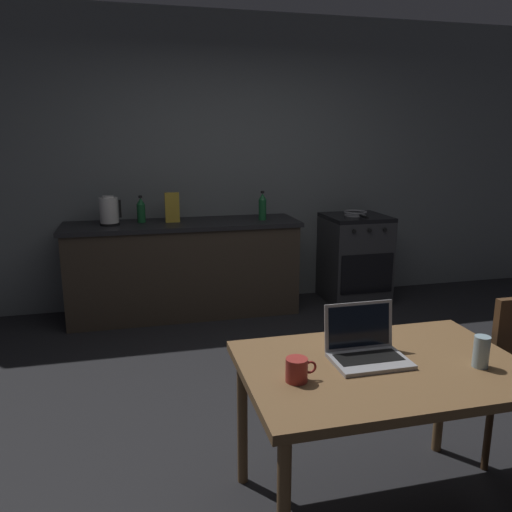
% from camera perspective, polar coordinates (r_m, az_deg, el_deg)
% --- Properties ---
extents(ground_plane, '(12.00, 12.00, 0.00)m').
position_cam_1_polar(ground_plane, '(3.25, 5.91, -17.35)').
color(ground_plane, black).
extents(back_wall, '(6.40, 0.10, 2.80)m').
position_cam_1_polar(back_wall, '(5.17, 0.44, 10.47)').
color(back_wall, slate).
rests_on(back_wall, ground_plane).
extents(kitchen_counter, '(2.16, 0.64, 0.88)m').
position_cam_1_polar(kitchen_counter, '(4.83, -8.12, -1.35)').
color(kitchen_counter, '#382D23').
rests_on(kitchen_counter, ground_plane).
extents(stove_oven, '(0.60, 0.62, 0.88)m').
position_cam_1_polar(stove_oven, '(5.28, 11.00, -0.23)').
color(stove_oven, '#2D2D30').
rests_on(stove_oven, ground_plane).
extents(dining_table, '(1.19, 0.80, 0.72)m').
position_cam_1_polar(dining_table, '(2.28, 14.01, -13.39)').
color(dining_table, brown).
rests_on(dining_table, ground_plane).
extents(laptop, '(0.32, 0.25, 0.23)m').
position_cam_1_polar(laptop, '(2.26, 12.29, -10.18)').
color(laptop, '#99999E').
rests_on(laptop, dining_table).
extents(electric_kettle, '(0.19, 0.17, 0.26)m').
position_cam_1_polar(electric_kettle, '(4.70, -16.20, 4.87)').
color(electric_kettle, black).
rests_on(electric_kettle, kitchen_counter).
extents(bottle, '(0.07, 0.07, 0.27)m').
position_cam_1_polar(bottle, '(4.80, 0.73, 5.61)').
color(bottle, '#19592D').
rests_on(bottle, kitchen_counter).
extents(frying_pan, '(0.23, 0.40, 0.05)m').
position_cam_1_polar(frying_pan, '(5.16, 11.15, 4.73)').
color(frying_pan, gray).
rests_on(frying_pan, stove_oven).
extents(coffee_mug, '(0.13, 0.09, 0.09)m').
position_cam_1_polar(coffee_mug, '(2.03, 4.65, -12.64)').
color(coffee_mug, '#9E2D28').
rests_on(coffee_mug, dining_table).
extents(drinking_glass, '(0.07, 0.07, 0.13)m').
position_cam_1_polar(drinking_glass, '(2.33, 24.02, -9.81)').
color(drinking_glass, '#99B7C6').
rests_on(drinking_glass, dining_table).
extents(cereal_box, '(0.13, 0.05, 0.27)m').
position_cam_1_polar(cereal_box, '(4.73, -9.42, 5.41)').
color(cereal_box, gold).
rests_on(cereal_box, kitchen_counter).
extents(bottle_b, '(0.08, 0.08, 0.25)m').
position_cam_1_polar(bottle_b, '(4.78, -12.82, 5.09)').
color(bottle_b, '#19592D').
rests_on(bottle_b, kitchen_counter).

